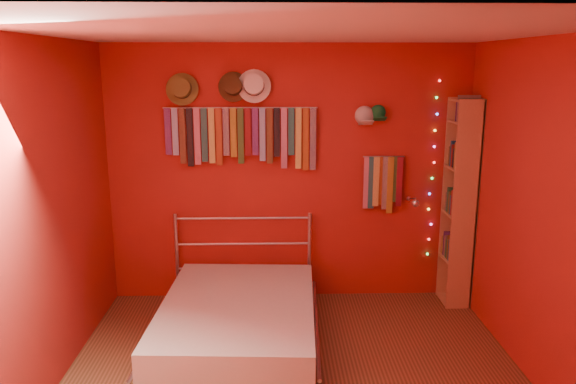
{
  "coord_description": "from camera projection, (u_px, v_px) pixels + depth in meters",
  "views": [
    {
      "loc": [
        -0.16,
        -3.61,
        2.31
      ],
      "look_at": [
        -0.03,
        0.9,
        1.27
      ],
      "focal_mm": 35.0,
      "sensor_mm": 36.0,
      "label": 1
    }
  ],
  "objects": [
    {
      "name": "fedora_brown",
      "position": [
        233.0,
        86.0,
        5.17
      ],
      "size": [
        0.28,
        0.15,
        0.28
      ],
      "rotation": [
        1.36,
        0.0,
        0.0
      ],
      "color": "#443018",
      "rests_on": "back_wall"
    },
    {
      "name": "tie_rack",
      "position": [
        242.0,
        134.0,
        5.3
      ],
      "size": [
        1.45,
        0.03,
        0.6
      ],
      "color": "#B1B1B6",
      "rests_on": "back_wall"
    },
    {
      "name": "back_wall",
      "position": [
        289.0,
        175.0,
        5.47
      ],
      "size": [
        3.5,
        0.02,
        2.5
      ],
      "primitive_type": "cube",
      "color": "maroon",
      "rests_on": "ground"
    },
    {
      "name": "fedora_olive",
      "position": [
        181.0,
        89.0,
        5.16
      ],
      "size": [
        0.3,
        0.16,
        0.3
      ],
      "rotation": [
        1.36,
        0.0,
        0.0
      ],
      "color": "olive",
      "rests_on": "back_wall"
    },
    {
      "name": "cap_green",
      "position": [
        378.0,
        113.0,
        5.3
      ],
      "size": [
        0.16,
        0.2,
        0.16
      ],
      "color": "#197333",
      "rests_on": "back_wall"
    },
    {
      "name": "small_tie_rack",
      "position": [
        383.0,
        181.0,
        5.44
      ],
      "size": [
        0.4,
        0.03,
        0.57
      ],
      "color": "#B1B1B6",
      "rests_on": "back_wall"
    },
    {
      "name": "bed",
      "position": [
        238.0,
        321.0,
        4.68
      ],
      "size": [
        1.43,
        1.87,
        0.89
      ],
      "rotation": [
        0.0,
        0.0,
        -0.05
      ],
      "color": "#B1B1B6",
      "rests_on": "ground"
    },
    {
      "name": "ceiling",
      "position": [
        297.0,
        32.0,
        3.48
      ],
      "size": [
        3.5,
        3.5,
        0.02
      ],
      "primitive_type": "cube",
      "color": "white",
      "rests_on": "back_wall"
    },
    {
      "name": "left_wall",
      "position": [
        33.0,
        227.0,
        3.72
      ],
      "size": [
        0.02,
        3.5,
        2.5
      ],
      "primitive_type": "cube",
      "color": "maroon",
      "rests_on": "ground"
    },
    {
      "name": "right_wall",
      "position": [
        554.0,
        223.0,
        3.81
      ],
      "size": [
        0.02,
        3.5,
        2.5
      ],
      "primitive_type": "cube",
      "color": "maroon",
      "rests_on": "ground"
    },
    {
      "name": "reading_lamp",
      "position": [
        414.0,
        202.0,
        5.31
      ],
      "size": [
        0.07,
        0.32,
        0.09
      ],
      "color": "#B1B1B6",
      "rests_on": "back_wall"
    },
    {
      "name": "fedora_white",
      "position": [
        254.0,
        85.0,
        5.17
      ],
      "size": [
        0.31,
        0.17,
        0.31
      ],
      "rotation": [
        1.36,
        0.0,
        0.0
      ],
      "color": "white",
      "rests_on": "back_wall"
    },
    {
      "name": "fairy_lights",
      "position": [
        433.0,
        170.0,
        5.46
      ],
      "size": [
        0.06,
        0.02,
        1.74
      ],
      "color": "#FF3333",
      "rests_on": "back_wall"
    },
    {
      "name": "bookshelf",
      "position": [
        463.0,
        202.0,
        5.35
      ],
      "size": [
        0.25,
        0.34,
        2.0
      ],
      "color": "#B07C4F",
      "rests_on": "ground"
    },
    {
      "name": "cap_white",
      "position": [
        364.0,
        116.0,
        5.3
      ],
      "size": [
        0.18,
        0.23,
        0.18
      ],
      "color": "beige",
      "rests_on": "back_wall"
    }
  ]
}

